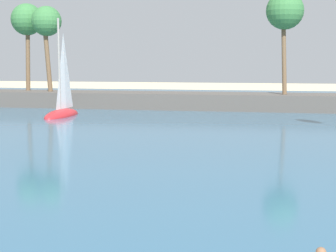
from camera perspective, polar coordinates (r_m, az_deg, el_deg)
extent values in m
cube|color=#33607F|center=(56.94, 6.97, 1.28)|extent=(220.00, 88.66, 0.06)
cube|color=#514C47|center=(61.17, 7.33, 2.46)|extent=(93.80, 6.00, 1.80)
cylinder|color=brown|center=(60.05, 11.72, 7.30)|extent=(0.79, 0.62, 8.69)
sphere|color=#38753D|center=(60.26, 11.82, 11.42)|extent=(3.90, 3.90, 3.90)
cylinder|color=brown|center=(68.81, -14.07, 7.01)|extent=(0.72, 0.59, 8.36)
sphere|color=#38753D|center=(68.97, -14.17, 10.48)|extent=(3.72, 3.72, 3.72)
cylinder|color=brown|center=(65.76, -12.17, 6.93)|extent=(0.94, 0.81, 8.01)
sphere|color=#38753D|center=(65.91, -12.26, 10.40)|extent=(3.40, 3.40, 3.40)
sphere|color=brown|center=(11.79, 15.31, -12.30)|extent=(0.21, 0.21, 0.21)
ellipsoid|color=red|center=(54.49, -10.78, 1.00)|extent=(2.08, 6.83, 1.37)
cylinder|color=gray|center=(53.92, -11.03, 6.21)|extent=(0.20, 0.20, 8.53)
pyramid|color=white|center=(55.00, -10.55, 5.56)|extent=(0.22, 3.07, 7.25)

